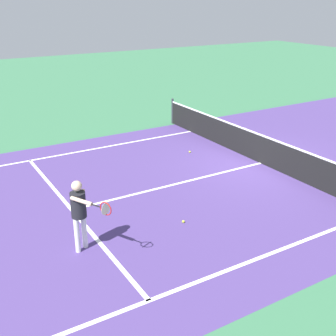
{
  "coord_description": "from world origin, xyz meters",
  "views": [
    {
      "loc": [
        9.66,
        -9.33,
        5.09
      ],
      "look_at": [
        0.94,
        -4.1,
        1.0
      ],
      "focal_mm": 46.02,
      "sensor_mm": 36.0,
      "label": 1
    }
  ],
  "objects_px": {
    "net": "(262,149)",
    "tennis_ball_near_net": "(190,152)",
    "player_near": "(79,208)",
    "tennis_ball_mid_court": "(183,222)"
  },
  "relations": [
    {
      "from": "tennis_ball_near_net",
      "to": "tennis_ball_mid_court",
      "type": "relative_size",
      "value": 1.0
    },
    {
      "from": "tennis_ball_mid_court",
      "to": "tennis_ball_near_net",
      "type": "bearing_deg",
      "value": 144.54
    },
    {
      "from": "tennis_ball_near_net",
      "to": "tennis_ball_mid_court",
      "type": "height_order",
      "value": "same"
    },
    {
      "from": "player_near",
      "to": "tennis_ball_mid_court",
      "type": "distance_m",
      "value": 2.68
    },
    {
      "from": "net",
      "to": "player_near",
      "type": "relative_size",
      "value": 6.92
    },
    {
      "from": "net",
      "to": "tennis_ball_near_net",
      "type": "bearing_deg",
      "value": -144.87
    },
    {
      "from": "player_near",
      "to": "tennis_ball_near_net",
      "type": "relative_size",
      "value": 24.32
    },
    {
      "from": "tennis_ball_near_net",
      "to": "player_near",
      "type": "bearing_deg",
      "value": -53.85
    },
    {
      "from": "tennis_ball_near_net",
      "to": "net",
      "type": "bearing_deg",
      "value": 35.13
    },
    {
      "from": "player_near",
      "to": "tennis_ball_mid_court",
      "type": "relative_size",
      "value": 24.32
    }
  ]
}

